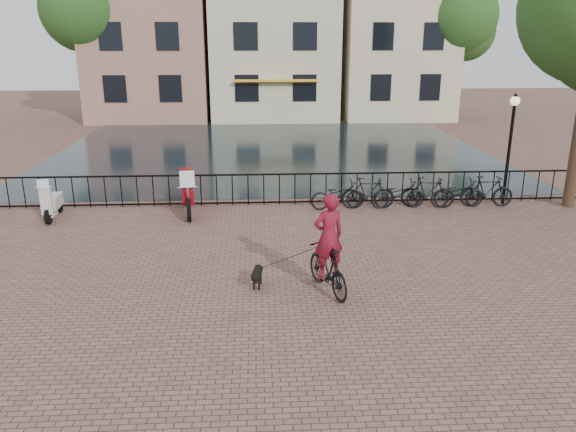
{
  "coord_description": "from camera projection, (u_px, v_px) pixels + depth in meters",
  "views": [
    {
      "loc": [
        -0.68,
        -9.36,
        5.15
      ],
      "look_at": [
        0.0,
        3.0,
        1.2
      ],
      "focal_mm": 35.0,
      "sensor_mm": 36.0,
      "label": 1
    }
  ],
  "objects": [
    {
      "name": "parked_bike_3",
      "position": [
        428.0,
        192.0,
        17.63
      ],
      "size": [
        1.72,
        0.74,
        1.0
      ],
      "primitive_type": "imported",
      "rotation": [
        0.0,
        0.0,
        1.4
      ],
      "color": "black",
      "rests_on": "ground"
    },
    {
      "name": "canal_house_mid",
      "position": [
        273.0,
        25.0,
        37.27
      ],
      "size": [
        8.0,
        9.5,
        11.8
      ],
      "color": "beige",
      "rests_on": "ground"
    },
    {
      "name": "parked_bike_0",
      "position": [
        338.0,
        195.0,
        17.5
      ],
      "size": [
        1.78,
        0.8,
        0.9
      ],
      "primitive_type": "imported",
      "rotation": [
        0.0,
        0.0,
        1.69
      ],
      "color": "black",
      "rests_on": "ground"
    },
    {
      "name": "canal_water",
      "position": [
        272.0,
        150.0,
        26.96
      ],
      "size": [
        20.0,
        20.0,
        0.0
      ],
      "primitive_type": "plane",
      "color": "black",
      "rests_on": "ground"
    },
    {
      "name": "tree_far_right",
      "position": [
        459.0,
        17.0,
        34.88
      ],
      "size": [
        4.76,
        4.76,
        8.76
      ],
      "color": "black",
      "rests_on": "ground"
    },
    {
      "name": "ground",
      "position": [
        297.0,
        326.0,
        10.5
      ],
      "size": [
        100.0,
        100.0,
        0.0
      ],
      "primitive_type": "plane",
      "color": "brown",
      "rests_on": "ground"
    },
    {
      "name": "dog",
      "position": [
        257.0,
        276.0,
        12.07
      ],
      "size": [
        0.32,
        0.76,
        0.5
      ],
      "rotation": [
        0.0,
        0.0,
        -0.12
      ],
      "color": "black",
      "rests_on": "ground"
    },
    {
      "name": "cyclist",
      "position": [
        328.0,
        249.0,
        11.62
      ],
      "size": [
        1.09,
        1.91,
        2.52
      ],
      "rotation": [
        0.0,
        0.0,
        3.47
      ],
      "color": "black",
      "rests_on": "ground"
    },
    {
      "name": "tree_far_left",
      "position": [
        83.0,
        10.0,
        33.56
      ],
      "size": [
        5.04,
        5.04,
        9.27
      ],
      "color": "black",
      "rests_on": "ground"
    },
    {
      "name": "parked_bike_5",
      "position": [
        487.0,
        191.0,
        17.73
      ],
      "size": [
        1.69,
        0.55,
        1.0
      ],
      "primitive_type": "imported",
      "rotation": [
        0.0,
        0.0,
        1.52
      ],
      "color": "black",
      "rests_on": "ground"
    },
    {
      "name": "parked_bike_1",
      "position": [
        368.0,
        193.0,
        17.53
      ],
      "size": [
        1.68,
        0.53,
        1.0
      ],
      "primitive_type": "imported",
      "rotation": [
        0.0,
        0.0,
        1.53
      ],
      "color": "black",
      "rests_on": "ground"
    },
    {
      "name": "canal_house_left",
      "position": [
        151.0,
        17.0,
        36.7
      ],
      "size": [
        7.5,
        9.0,
        12.8
      ],
      "color": "#946856",
      "rests_on": "ground"
    },
    {
      "name": "scooter",
      "position": [
        52.0,
        196.0,
        16.55
      ],
      "size": [
        0.5,
        1.5,
        1.37
      ],
      "rotation": [
        0.0,
        0.0,
        0.06
      ],
      "color": "beige",
      "rests_on": "ground"
    },
    {
      "name": "railing",
      "position": [
        279.0,
        189.0,
        17.96
      ],
      "size": [
        20.0,
        0.05,
        1.02
      ],
      "color": "black",
      "rests_on": "ground"
    },
    {
      "name": "parked_bike_4",
      "position": [
        457.0,
        193.0,
        17.7
      ],
      "size": [
        1.74,
        0.67,
        0.9
      ],
      "primitive_type": "imported",
      "rotation": [
        0.0,
        0.0,
        1.62
      ],
      "color": "black",
      "rests_on": "ground"
    },
    {
      "name": "parked_bike_2",
      "position": [
        398.0,
        194.0,
        17.6
      ],
      "size": [
        1.75,
        0.71,
        0.9
      ],
      "primitive_type": "imported",
      "rotation": [
        0.0,
        0.0,
        1.64
      ],
      "color": "black",
      "rests_on": "ground"
    },
    {
      "name": "lamp_post",
      "position": [
        511.0,
        131.0,
        17.39
      ],
      "size": [
        0.3,
        0.3,
        3.45
      ],
      "color": "black",
      "rests_on": "ground"
    },
    {
      "name": "canal_house_right",
      "position": [
        393.0,
        14.0,
        37.46
      ],
      "size": [
        7.0,
        9.0,
        13.3
      ],
      "color": "beige",
      "rests_on": "ground"
    },
    {
      "name": "motorcycle",
      "position": [
        188.0,
        188.0,
        17.0
      ],
      "size": [
        0.8,
        2.24,
        1.57
      ],
      "rotation": [
        0.0,
        0.0,
        0.13
      ],
      "color": "maroon",
      "rests_on": "ground"
    }
  ]
}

